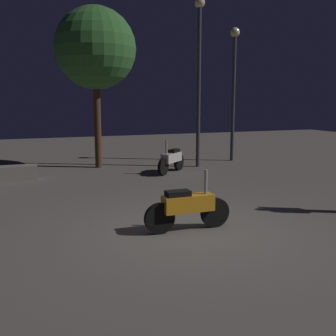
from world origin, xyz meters
name	(u,v)px	position (x,y,z in m)	size (l,w,h in m)	color
ground_plane	(193,232)	(0.00, 0.00, 0.00)	(40.00, 40.00, 0.00)	#605951
motorcycle_orange_foreground	(188,207)	(-0.05, 0.12, 0.44)	(1.66, 0.31, 1.11)	black
motorcycle_white_parked_left	(171,160)	(1.87, 5.70, 0.44)	(1.33, 1.15, 1.11)	black
streetlamp_near	(234,78)	(5.12, 7.35, 3.22)	(0.36, 0.36, 5.08)	#38383D
streetlamp_far	(199,64)	(3.22, 6.51, 3.61)	(0.36, 0.36, 5.80)	#38383D
tree_left_bg	(95,49)	(-0.15, 7.63, 4.09)	(2.77, 2.77, 5.49)	#4C331E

